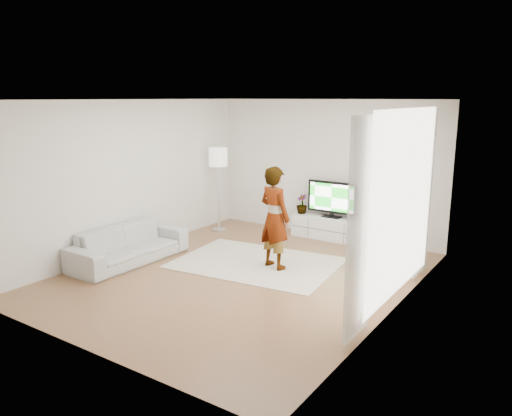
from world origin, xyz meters
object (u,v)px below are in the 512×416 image
Objects in this scene: media_console at (330,228)px; television at (332,198)px; rug at (256,263)px; player at (275,218)px; sofa at (129,245)px; floor_lamp at (218,161)px.

television reaches higher than media_console.
player is at bearing -4.19° from rug.
television is at bearing 90.00° from media_console.
player is 0.80× the size of sofa.
media_console is at bearing -74.92° from player.
player reaches higher than sofa.
floor_lamp reaches higher than rug.
sofa is at bearing -124.56° from television.
media_console is at bearing -90.00° from television.
sofa reaches higher than media_console.
floor_lamp is (-2.31, 1.44, 0.64)m from player.
floor_lamp reaches higher than television.
television reaches higher than rug.
television is (0.00, 0.03, 0.62)m from media_console.
floor_lamp is at bearing -162.35° from television.
television is 2.18m from player.
floor_lamp reaches higher than media_console.
player reaches higher than television.
sofa is at bearing -89.38° from floor_lamp.
television is 2.53m from floor_lamp.
sofa is 2.86m from floor_lamp.
floor_lamp reaches higher than player.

